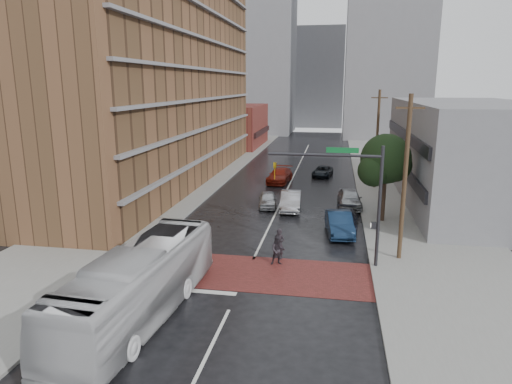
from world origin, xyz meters
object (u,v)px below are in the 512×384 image
(car_parked_near, at_px, (339,223))
(car_parked_mid, at_px, (346,219))
(transit_bus, at_px, (140,284))
(pedestrian_b, at_px, (278,250))
(suv_travel, at_px, (323,171))
(car_travel_b, at_px, (291,201))
(car_travel_a, at_px, (268,199))
(pedestrian_a, at_px, (279,244))
(car_travel_c, at_px, (280,176))
(car_parked_far, at_px, (350,198))

(car_parked_near, distance_m, car_parked_mid, 1.77)
(car_parked_near, bearing_deg, transit_bus, -129.99)
(pedestrian_b, bearing_deg, suv_travel, 73.00)
(car_travel_b, bearing_deg, car_parked_near, -58.71)
(car_travel_a, xyz_separation_m, suv_travel, (4.31, 14.47, -0.06))
(suv_travel, distance_m, car_parked_mid, 19.52)
(transit_bus, height_order, pedestrian_a, transit_bus)
(suv_travel, bearing_deg, car_travel_b, -90.00)
(transit_bus, height_order, car_travel_c, transit_bus)
(car_travel_a, height_order, car_parked_near, car_parked_near)
(pedestrian_b, height_order, car_travel_c, pedestrian_b)
(pedestrian_b, distance_m, car_travel_c, 23.42)
(pedestrian_b, relative_size, suv_travel, 0.42)
(pedestrian_b, relative_size, car_travel_a, 0.47)
(car_parked_mid, bearing_deg, suv_travel, 99.63)
(car_travel_c, relative_size, car_parked_mid, 1.20)
(car_travel_c, xyz_separation_m, car_parked_far, (7.27, -9.27, 0.05))
(car_travel_c, xyz_separation_m, car_parked_near, (6.38, -16.87, 0.03))
(pedestrian_a, relative_size, car_parked_mid, 0.43)
(pedestrian_b, xyz_separation_m, car_travel_c, (-2.76, 23.26, -0.13))
(car_travel_a, relative_size, suv_travel, 0.89)
(transit_bus, distance_m, car_parked_near, 16.47)
(car_travel_a, xyz_separation_m, car_parked_far, (7.08, 1.00, 0.17))
(pedestrian_a, height_order, suv_travel, pedestrian_a)
(pedestrian_b, relative_size, car_parked_near, 0.37)
(car_travel_a, bearing_deg, car_travel_c, 83.14)
(car_travel_b, bearing_deg, car_travel_a, 159.70)
(pedestrian_a, relative_size, car_parked_near, 0.39)
(car_parked_near, relative_size, car_parked_far, 1.01)
(suv_travel, xyz_separation_m, car_parked_mid, (2.35, -19.38, 0.04))
(car_travel_c, bearing_deg, pedestrian_b, -77.35)
(car_travel_a, xyz_separation_m, car_parked_mid, (6.66, -4.90, -0.01))
(car_travel_a, distance_m, suv_travel, 15.10)
(pedestrian_a, height_order, car_parked_mid, pedestrian_a)
(pedestrian_a, xyz_separation_m, car_travel_c, (-2.71, 22.27, -0.18))
(suv_travel, relative_size, car_parked_mid, 0.97)
(suv_travel, distance_m, car_parked_far, 13.76)
(car_travel_c, xyz_separation_m, car_parked_mid, (6.85, -15.18, -0.13))
(suv_travel, relative_size, car_parked_near, 0.88)
(transit_bus, bearing_deg, car_travel_c, 89.01)
(transit_bus, distance_m, car_travel_b, 20.34)
(car_travel_b, height_order, car_parked_far, car_parked_far)
(pedestrian_b, xyz_separation_m, suv_travel, (1.74, 27.46, -0.30))
(car_travel_b, xyz_separation_m, suv_travel, (2.21, 15.12, -0.20))
(pedestrian_a, height_order, car_travel_c, pedestrian_a)
(car_travel_b, height_order, suv_travel, car_travel_b)
(suv_travel, height_order, car_parked_far, car_parked_far)
(pedestrian_b, bearing_deg, pedestrian_a, 79.74)
(transit_bus, bearing_deg, car_parked_far, 69.04)
(car_travel_c, bearing_deg, car_parked_near, -63.41)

